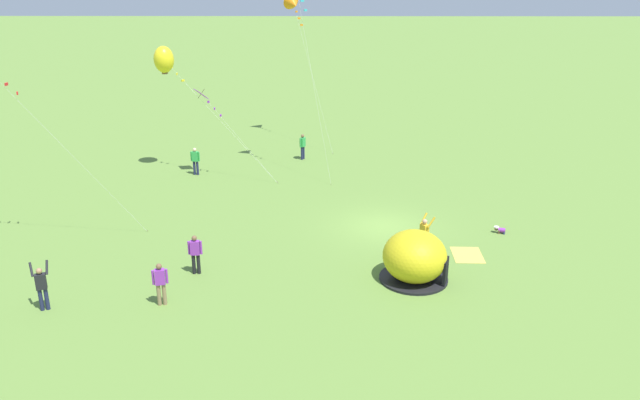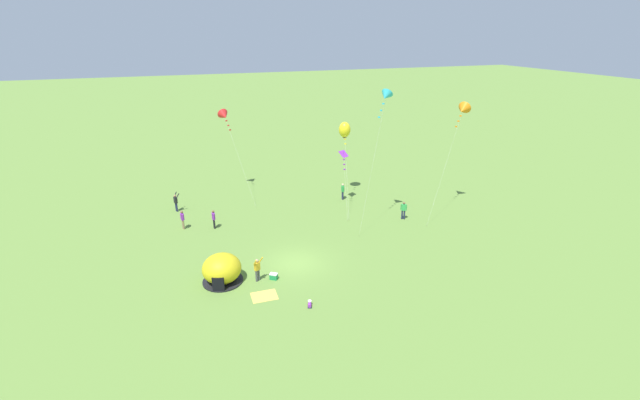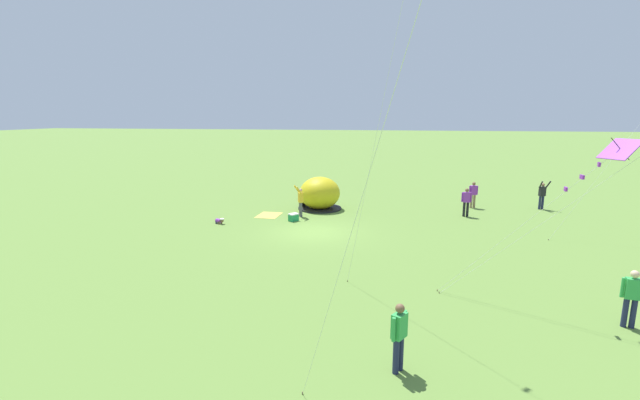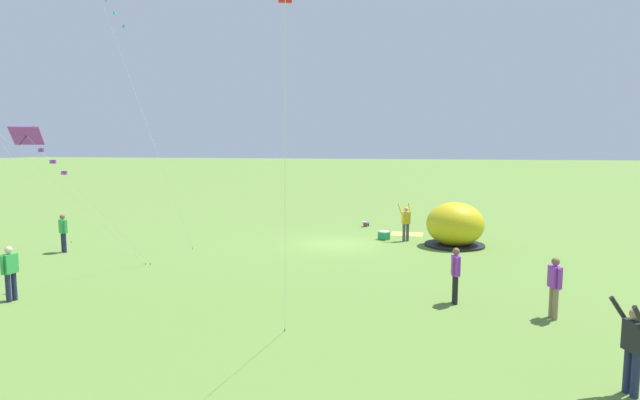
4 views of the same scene
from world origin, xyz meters
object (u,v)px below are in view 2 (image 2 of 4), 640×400
Objects in this scene: person_watching_sky at (182,219)px; popup_tent at (222,269)px; cooler_box at (274,276)px; kite_purple at (344,157)px; person_flying_kite at (176,202)px; kite_cyan at (386,96)px; kite_yellow at (345,130)px; kite_orange at (463,110)px; person_strolling at (214,218)px; toddler_crawling at (310,304)px; person_center_field at (257,268)px; person_with_toddler at (404,209)px; person_far_back at (343,191)px; kite_red at (224,116)px.

popup_tent is at bearing -77.71° from person_watching_sky.
cooler_box is 0.12× the size of kite_purple.
cooler_box is at bearing -68.27° from person_flying_kite.
kite_cyan is at bearing -75.63° from kite_purple.
kite_orange is at bearing -40.77° from kite_yellow.
kite_orange reaches higher than person_strolling.
kite_orange is (22.63, -3.10, 8.71)m from person_strolling.
popup_tent reaches higher than person_strolling.
toddler_crawling is (1.40, -3.90, -0.04)m from cooler_box.
cooler_box is 4.15m from toddler_crawling.
kite_orange is 11.77m from kite_purple.
kite_cyan is at bearing 19.87° from popup_tent.
person_flying_kite is (-5.97, 14.99, 0.78)m from cooler_box.
cooler_box is 1.35m from person_center_field.
kite_cyan is (10.05, 10.17, 11.18)m from toddler_crawling.
person_with_toddler is (16.80, -3.86, 0.00)m from person_strolling.
kite_purple is (8.67, 15.54, 4.68)m from toddler_crawling.
cooler_box is at bearing -130.88° from kite_purple.
person_far_back is 4.01m from kite_purple.
popup_tent reaches higher than cooler_box.
kite_yellow reaches higher than person_strolling.
kite_yellow reaches higher than person_center_field.
person_watching_sky is (-6.98, 14.60, 0.79)m from toddler_crawling.
kite_orange is at bearing 14.34° from popup_tent.
kite_yellow is (-2.67, 8.09, 5.97)m from person_with_toddler.
kite_red is at bearing 132.97° from kite_cyan.
person_with_toddler is 0.19× the size of kite_red.
kite_cyan reaches higher than person_flying_kite.
kite_cyan is (12.54, 6.11, 10.36)m from person_center_field.
kite_yellow is 1.43× the size of kite_purple.
cooler_box is 16.30m from person_far_back.
toddler_crawling is at bearing -85.88° from kite_red.
popup_tent is 5.08× the size of toddler_crawling.
toddler_crawling is 0.29× the size of person_flying_kite.
toddler_crawling is 4.84m from person_center_field.
toddler_crawling is 24.17m from kite_red.
person_flying_kite reaches higher than toddler_crawling.
toddler_crawling is 23.20m from kite_orange.
person_strolling is 0.91× the size of person_center_field.
person_with_toddler is at bearing 21.49° from person_center_field.
person_far_back is at bearing -30.56° from kite_red.
kite_yellow is (0.75, 1.60, 5.97)m from person_far_back.
kite_purple is (10.07, 11.63, 4.64)m from cooler_box.
kite_cyan reaches higher than cooler_box.
person_flying_kite is 16.84m from kite_purple.
kite_yellow is (11.39, -4.68, -1.32)m from kite_red.
kite_orange is at bearing -7.80° from person_strolling.
person_with_toddler is (13.83, 6.03, 0.74)m from cooler_box.
kite_red is at bearing 145.15° from kite_purple.
person_strolling is (-4.37, 13.80, 0.79)m from toddler_crawling.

